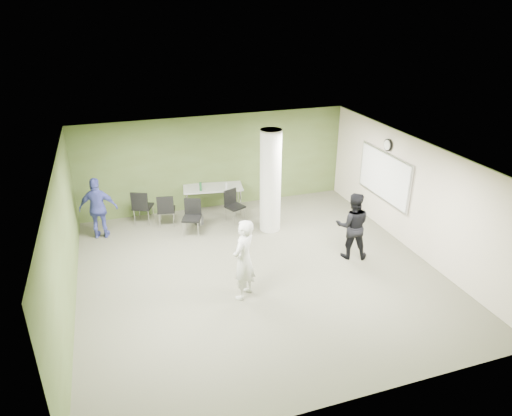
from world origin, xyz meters
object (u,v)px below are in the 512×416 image
object	(u,v)px
folding_table	(213,189)
man_black	(353,226)
chair_back_left	(142,205)
man_blue	(98,208)
woman_white	(244,260)

from	to	relation	value
folding_table	man_black	size ratio (longest dim) A/B	1.07
chair_back_left	man_blue	bearing A→B (deg)	46.85
folding_table	woman_white	size ratio (longest dim) A/B	1.01
folding_table	man_blue	size ratio (longest dim) A/B	1.08
folding_table	man_black	bearing A→B (deg)	-45.31
chair_back_left	man_blue	world-z (taller)	man_blue
chair_back_left	man_black	world-z (taller)	man_black
man_blue	woman_white	bearing A→B (deg)	138.36
chair_back_left	man_black	size ratio (longest dim) A/B	0.59
folding_table	woman_white	distance (m)	4.36
woman_white	man_blue	world-z (taller)	woman_white
woman_white	man_black	bearing A→B (deg)	150.86
man_black	man_blue	distance (m)	6.49
man_black	man_blue	xyz separation A→B (m)	(-5.77, 2.97, -0.01)
woman_white	man_blue	distance (m)	4.69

